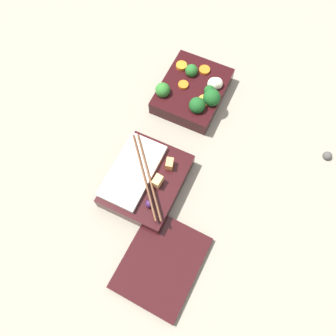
{
  "coord_description": "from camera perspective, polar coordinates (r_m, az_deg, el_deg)",
  "views": [
    {
      "loc": [
        0.36,
        0.15,
        0.7
      ],
      "look_at": [
        0.09,
        0.03,
        0.04
      ],
      "focal_mm": 35.0,
      "sensor_mm": 36.0,
      "label": 1
    }
  ],
  "objects": [
    {
      "name": "ground_plane",
      "position": [
        0.8,
        1.19,
        5.22
      ],
      "size": [
        3.0,
        3.0,
        0.0
      ],
      "primitive_type": "plane",
      "color": "gray"
    },
    {
      "name": "bento_tray_vegetable",
      "position": [
        0.85,
        4.48,
        13.22
      ],
      "size": [
        0.19,
        0.16,
        0.07
      ],
      "color": "black",
      "rests_on": "ground_plane"
    },
    {
      "name": "bento_tray_rice",
      "position": [
        0.73,
        -4.03,
        -2.04
      ],
      "size": [
        0.19,
        0.15,
        0.06
      ],
      "color": "black",
      "rests_on": "ground_plane"
    },
    {
      "name": "bento_lid",
      "position": [
        0.7,
        -1.16,
        -16.17
      ],
      "size": [
        0.19,
        0.16,
        0.01
      ],
      "primitive_type": "cube",
      "rotation": [
        0.0,
        0.0,
        -0.04
      ],
      "color": "black",
      "rests_on": "ground_plane"
    },
    {
      "name": "pebble_0",
      "position": [
        0.86,
        26.0,
        1.91
      ],
      "size": [
        0.02,
        0.02,
        0.02
      ],
      "primitive_type": "sphere",
      "color": "#474442",
      "rests_on": "ground_plane"
    },
    {
      "name": "pebble_1",
      "position": [
        0.93,
        9.95,
        16.72
      ],
      "size": [
        0.02,
        0.02,
        0.02
      ],
      "primitive_type": "sphere",
      "color": "gray",
      "rests_on": "ground_plane"
    }
  ]
}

